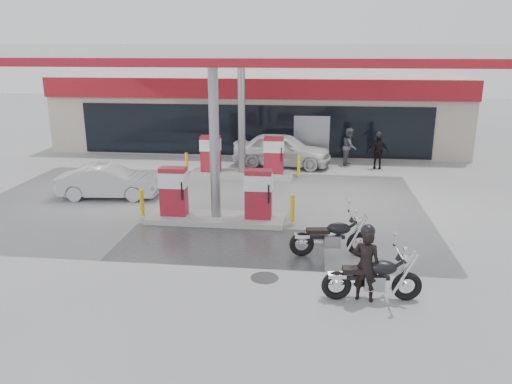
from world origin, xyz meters
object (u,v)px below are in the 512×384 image
at_px(sedan_white, 282,150).
at_px(attendant, 349,147).
at_px(main_motorcycle, 374,279).
at_px(parked_car_left, 177,138).
at_px(hatchback_silver, 109,182).
at_px(biker_walking, 378,151).
at_px(biker_main, 366,265).
at_px(pump_island_near, 216,201).
at_px(pump_island_far, 242,160).
at_px(parked_motorcycle, 332,238).

relative_size(sedan_white, attendant, 2.59).
xyz_separation_m(main_motorcycle, attendant, (0.30, 13.61, 0.38)).
bearing_deg(parked_car_left, hatchback_silver, 165.82).
distance_m(attendant, biker_walking, 1.41).
bearing_deg(hatchback_silver, parked_car_left, -5.43).
bearing_deg(biker_main, biker_walking, -84.50).
relative_size(pump_island_near, parked_car_left, 1.30).
distance_m(pump_island_far, main_motorcycle, 11.73).
bearing_deg(parked_car_left, pump_island_near, -173.40).
xyz_separation_m(parked_motorcycle, sedan_white, (-2.05, 10.61, 0.28)).
height_order(attendant, hatchback_silver, attendant).
bearing_deg(attendant, parked_car_left, 79.84).
bearing_deg(parked_motorcycle, attendant, 76.18).
relative_size(main_motorcycle, parked_car_left, 0.57).
height_order(biker_main, parked_motorcycle, biker_main).
bearing_deg(pump_island_near, parked_motorcycle, -33.13).
bearing_deg(biker_main, sedan_white, -65.01).
xyz_separation_m(sedan_white, biker_walking, (4.48, 0.00, 0.03)).
height_order(main_motorcycle, attendant, attendant).
bearing_deg(parked_car_left, main_motorcycle, -165.78).
height_order(pump_island_far, hatchback_silver, pump_island_far).
height_order(hatchback_silver, biker_walking, biker_walking).
xyz_separation_m(attendant, hatchback_silver, (-9.40, -6.60, -0.28)).
height_order(parked_motorcycle, hatchback_silver, hatchback_silver).
relative_size(hatchback_silver, biker_walking, 2.28).
bearing_deg(main_motorcycle, sedan_white, 97.51).
height_order(pump_island_near, parked_motorcycle, pump_island_near).
bearing_deg(parked_car_left, biker_walking, -123.81).
bearing_deg(parked_motorcycle, main_motorcycle, -78.33).
bearing_deg(attendant, parked_motorcycle, -177.28).
distance_m(main_motorcycle, attendant, 13.62).
distance_m(main_motorcycle, biker_main, 0.39).
distance_m(pump_island_far, attendant, 5.60).
bearing_deg(biker_walking, parked_car_left, 164.43).
relative_size(attendant, biker_walking, 1.10).
height_order(pump_island_far, parked_motorcycle, pump_island_far).
height_order(pump_island_near, pump_island_far, same).
bearing_deg(hatchback_silver, pump_island_far, -55.69).
bearing_deg(parked_car_left, pump_island_far, -156.95).
bearing_deg(pump_island_near, biker_main, -48.06).
height_order(pump_island_near, hatchback_silver, pump_island_near).
xyz_separation_m(pump_island_near, hatchback_silver, (-4.56, 2.20, -0.09)).
distance_m(biker_main, attendant, 13.65).
bearing_deg(main_motorcycle, biker_main, -178.76).
relative_size(biker_main, hatchback_silver, 0.46).
bearing_deg(parked_motorcycle, hatchback_silver, 142.88).
distance_m(main_motorcycle, parked_motorcycle, 2.56).
distance_m(main_motorcycle, parked_car_left, 19.13).
xyz_separation_m(pump_island_near, attendant, (4.84, 8.80, 0.19)).
xyz_separation_m(pump_island_near, main_motorcycle, (4.55, -4.81, -0.19)).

